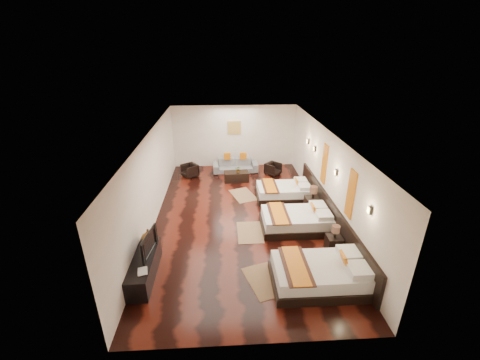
{
  "coord_description": "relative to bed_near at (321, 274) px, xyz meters",
  "views": [
    {
      "loc": [
        -0.53,
        -8.85,
        5.24
      ],
      "look_at": [
        0.01,
        0.52,
        1.1
      ],
      "focal_mm": 23.15,
      "sensor_mm": 36.0,
      "label": 1
    }
  ],
  "objects": [
    {
      "name": "gold_artwork",
      "position": [
        -1.7,
        7.95,
        1.51
      ],
      "size": [
        0.6,
        0.04,
        0.6
      ],
      "primitive_type": "cube",
      "color": "#AD873F",
      "rests_on": "back_wall"
    },
    {
      "name": "book",
      "position": [
        -4.2,
        -0.02,
        0.27
      ],
      "size": [
        0.27,
        0.33,
        0.03
      ],
      "primitive_type": "imported",
      "rotation": [
        0.0,
        0.0,
        0.23
      ],
      "color": "black",
      "rests_on": "tv_console"
    },
    {
      "name": "orange_panel_a",
      "position": [
        1.03,
        1.32,
        1.41
      ],
      "size": [
        0.04,
        0.4,
        1.3
      ],
      "primitive_type": "cube",
      "color": "#D86014",
      "rests_on": "right_wall"
    },
    {
      "name": "orange_panel_b",
      "position": [
        1.03,
        3.52,
        1.41
      ],
      "size": [
        0.04,
        0.4,
        1.3
      ],
      "primitive_type": "cube",
      "color": "#D86014",
      "rests_on": "right_wall"
    },
    {
      "name": "headboard_panel",
      "position": [
        1.01,
        2.42,
        0.16
      ],
      "size": [
        0.08,
        6.6,
        0.9
      ],
      "primitive_type": "cube",
      "color": "black",
      "rests_on": "floor"
    },
    {
      "name": "jute_mat_near",
      "position": [
        -1.31,
        0.17,
        -0.29
      ],
      "size": [
        1.08,
        1.37,
        0.01
      ],
      "primitive_type": "cube",
      "rotation": [
        0.0,
        0.0,
        0.3
      ],
      "color": "olive",
      "rests_on": "floor"
    },
    {
      "name": "back_wall",
      "position": [
        -1.7,
        7.97,
        1.11
      ],
      "size": [
        5.5,
        0.01,
        2.8
      ],
      "primitive_type": "cube",
      "color": "silver",
      "rests_on": "floor"
    },
    {
      "name": "bed_mid",
      "position": [
        -0.0,
        2.45,
        -0.01
      ],
      "size": [
        2.14,
        1.34,
        0.82
      ],
      "color": "black",
      "rests_on": "floor"
    },
    {
      "name": "bed_near",
      "position": [
        0.0,
        0.0,
        0.0
      ],
      "size": [
        2.24,
        1.41,
        0.86
      ],
      "color": "black",
      "rests_on": "floor"
    },
    {
      "name": "floor",
      "position": [
        -1.7,
        3.22,
        -0.29
      ],
      "size": [
        5.5,
        9.5,
        0.01
      ],
      "primitive_type": "cube",
      "color": "black",
      "rests_on": "ground"
    },
    {
      "name": "right_wall",
      "position": [
        1.05,
        3.22,
        1.11
      ],
      "size": [
        0.01,
        9.5,
        2.8
      ],
      "primitive_type": "cube",
      "color": "silver",
      "rests_on": "floor"
    },
    {
      "name": "sconce_mid",
      "position": [
        1.01,
        2.42,
        1.56
      ],
      "size": [
        0.07,
        0.12,
        0.18
      ],
      "color": "black",
      "rests_on": "right_wall"
    },
    {
      "name": "sconce_far",
      "position": [
        1.01,
        4.62,
        1.56
      ],
      "size": [
        0.07,
        0.12,
        0.18
      ],
      "color": "black",
      "rests_on": "right_wall"
    },
    {
      "name": "jute_mat_far",
      "position": [
        -1.5,
        4.81,
        -0.29
      ],
      "size": [
        1.1,
        1.38,
        0.01
      ],
      "primitive_type": "cube",
      "rotation": [
        0.0,
        0.0,
        0.33
      ],
      "color": "olive",
      "rests_on": "floor"
    },
    {
      "name": "sconce_lounge",
      "position": [
        1.01,
        5.52,
        1.56
      ],
      "size": [
        0.07,
        0.12,
        0.18
      ],
      "color": "black",
      "rests_on": "right_wall"
    },
    {
      "name": "coffee_table",
      "position": [
        -1.69,
        6.16,
        -0.09
      ],
      "size": [
        1.03,
        0.56,
        0.4
      ],
      "primitive_type": "cube",
      "rotation": [
        0.0,
        0.0,
        0.06
      ],
      "color": "black",
      "rests_on": "floor"
    },
    {
      "name": "sofa",
      "position": [
        -1.69,
        7.21,
        -0.0
      ],
      "size": [
        2.01,
        0.87,
        0.58
      ],
      "primitive_type": "imported",
      "rotation": [
        0.0,
        0.0,
        0.05
      ],
      "color": "slate",
      "rests_on": "floor"
    },
    {
      "name": "sconce_near",
      "position": [
        1.01,
        0.22,
        1.56
      ],
      "size": [
        0.07,
        0.12,
        0.18
      ],
      "color": "black",
      "rests_on": "right_wall"
    },
    {
      "name": "tv",
      "position": [
        -4.15,
        0.7,
        0.54
      ],
      "size": [
        0.26,
        0.98,
        0.56
      ],
      "primitive_type": "imported",
      "rotation": [
        0.0,
        0.0,
        1.44
      ],
      "color": "black",
      "rests_on": "tv_console"
    },
    {
      "name": "tv_console",
      "position": [
        -4.2,
        0.51,
        -0.02
      ],
      "size": [
        0.5,
        1.8,
        0.55
      ],
      "primitive_type": "cube",
      "color": "black",
      "rests_on": "floor"
    },
    {
      "name": "ceiling",
      "position": [
        -1.7,
        3.22,
        2.51
      ],
      "size": [
        5.5,
        9.5,
        0.01
      ],
      "primitive_type": "cube",
      "color": "white",
      "rests_on": "floor"
    },
    {
      "name": "armchair_right",
      "position": [
        -0.07,
        6.74,
        -0.03
      ],
      "size": [
        0.82,
        0.82,
        0.53
      ],
      "primitive_type": "imported",
      "rotation": [
        0.0,
        0.0,
        0.78
      ],
      "color": "black",
      "rests_on": "floor"
    },
    {
      "name": "figurine",
      "position": [
        -4.2,
        1.19,
        0.44
      ],
      "size": [
        0.36,
        0.36,
        0.36
      ],
      "primitive_type": "imported",
      "rotation": [
        0.0,
        0.0,
        0.03
      ],
      "color": "brown",
      "rests_on": "tv_console"
    },
    {
      "name": "armchair_left",
      "position": [
        -3.66,
        6.73,
        -0.01
      ],
      "size": [
        0.84,
        0.84,
        0.56
      ],
      "primitive_type": "imported",
      "rotation": [
        0.0,
        0.0,
        -0.95
      ],
      "color": "black",
      "rests_on": "floor"
    },
    {
      "name": "bed_far",
      "position": [
        -0.0,
        4.51,
        -0.03
      ],
      "size": [
        1.99,
        1.25,
        0.76
      ],
      "color": "black",
      "rests_on": "floor"
    },
    {
      "name": "nightstand_a",
      "position": [
        0.75,
        1.25,
        -0.01
      ],
      "size": [
        0.4,
        0.4,
        0.8
      ],
      "color": "black",
      "rests_on": "floor"
    },
    {
      "name": "nightstand_b",
      "position": [
        0.75,
        3.46,
        0.03
      ],
      "size": [
        0.47,
        0.47,
        0.93
      ],
      "color": "black",
      "rests_on": "floor"
    },
    {
      "name": "table_plant",
      "position": [
        -1.62,
        6.09,
        0.25
      ],
      "size": [
        0.31,
        0.28,
        0.28
      ],
      "primitive_type": "imported",
      "rotation": [
        0.0,
        0.0,
        -0.3
      ],
      "color": "#20541C",
      "rests_on": "coffee_table"
    },
    {
      "name": "left_wall",
      "position": [
        -4.45,
        3.22,
        1.11
      ],
      "size": [
        0.01,
        9.5,
        2.8
      ],
      "primitive_type": "cube",
      "color": "silver",
      "rests_on": "floor"
    },
    {
      "name": "jute_mat_mid",
      "position": [
        -1.47,
        2.28,
        -0.29
      ],
      "size": [
        0.75,
        1.2,
        0.01
      ],
      "primitive_type": "cube",
      "rotation": [
        0.0,
        0.0,
        -0.0
      ],
      "color": "olive",
      "rests_on": "floor"
    }
  ]
}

